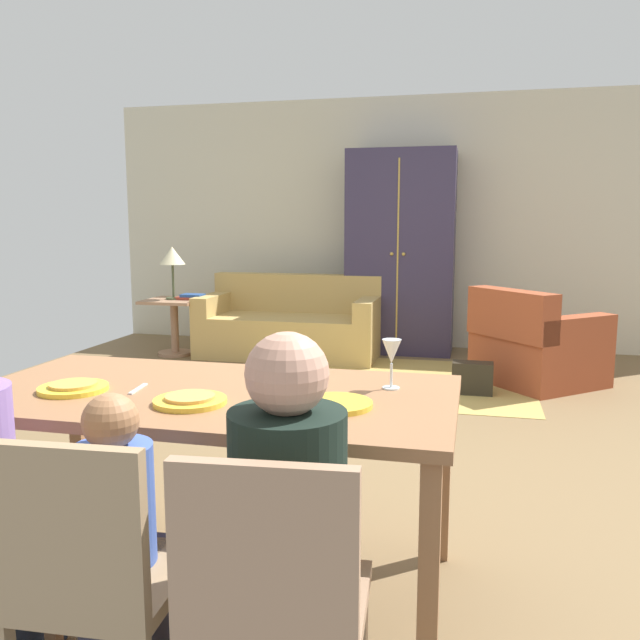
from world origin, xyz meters
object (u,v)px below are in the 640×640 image
object	(u,v)px
dining_table	(211,410)
side_table	(174,319)
wine_glass	(392,354)
dining_chair_woman	(275,600)
person_child	(123,562)
book_lower	(187,298)
couch	(291,326)
plate_near_child	(190,401)
dining_chair_child	(89,574)
handbag	(472,378)
armoire	(401,253)
table_lamp	(172,258)
book_upper	(193,295)
person_woman	(291,554)
armchair	(535,347)
plate_near_woman	(335,404)
plate_near_man	(73,388)

from	to	relation	value
dining_table	side_table	bearing A→B (deg)	117.66
wine_glass	dining_chair_woman	size ratio (longest dim) A/B	0.21
person_child	book_lower	world-z (taller)	person_child
couch	side_table	world-z (taller)	couch
plate_near_child	dining_chair_child	world-z (taller)	dining_chair_child
dining_chair_woman	couch	distance (m)	5.25
dining_chair_woman	handbag	distance (m)	3.94
wine_glass	armoire	xyz separation A→B (m)	(-0.48, 4.52, 0.16)
side_table	table_lamp	xyz separation A→B (m)	(0.00, 0.00, 0.63)
wine_glass	book_upper	size ratio (longest dim) A/B	0.85
couch	armoire	bearing A→B (deg)	23.55
person_woman	book_lower	world-z (taller)	person_woman
person_woman	book_lower	bearing A→B (deg)	117.64
armoire	person_child	bearing A→B (deg)	-91.78
dining_chair_child	book_upper	size ratio (longest dim) A/B	3.95
dining_chair_child	handbag	bearing A→B (deg)	76.53
armchair	couch	bearing A→B (deg)	163.56
plate_near_child	book_upper	size ratio (longest dim) A/B	1.14
couch	armchair	bearing A→B (deg)	-16.44
plate_near_child	person_child	xyz separation A→B (m)	(-0.00, -0.47, -0.34)
wine_glass	book_lower	distance (m)	4.62
person_child	couch	bearing A→B (deg)	100.48
plate_near_child	dining_table	bearing A→B (deg)	90.00
armoire	side_table	size ratio (longest dim) A/B	3.62
person_child	couch	distance (m)	4.97
person_child	armoire	distance (m)	5.39
dining_chair_child	side_table	size ratio (longest dim) A/B	1.50
dining_chair_woman	dining_table	bearing A→B (deg)	121.33
plate_near_woman	armchair	xyz separation A→B (m)	(0.96, 3.64, -0.45)
person_woman	handbag	bearing A→B (deg)	83.09
dining_chair_child	armoire	distance (m)	5.55
plate_near_child	dining_chair_woman	world-z (taller)	dining_chair_woman
dining_chair_woman	person_woman	world-z (taller)	person_woman
plate_near_child	person_woman	distance (m)	0.72
book_lower	person_woman	bearing A→B (deg)	-62.36
plate_near_child	armchair	world-z (taller)	armchair
armchair	handbag	distance (m)	0.71
dining_table	dining_chair_woman	xyz separation A→B (m)	(0.50, -0.82, -0.20)
dining_chair_woman	person_woman	distance (m)	0.18
dining_chair_child	couch	size ratio (longest dim) A/B	0.48
plate_near_woman	armoire	xyz separation A→B (m)	(-0.32, 4.80, 0.28)
dining_chair_child	handbag	world-z (taller)	dining_chair_child
plate_near_woman	side_table	bearing A→B (deg)	122.26
plate_near_child	wine_glass	distance (m)	0.75
dining_chair_child	side_table	bearing A→B (deg)	113.55
dining_table	plate_near_man	distance (m)	0.51
dining_chair_child	book_upper	bearing A→B (deg)	111.41
person_child	plate_near_child	bearing A→B (deg)	89.78
plate_near_man	side_table	world-z (taller)	plate_near_man
person_woman	book_upper	size ratio (longest dim) A/B	5.04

